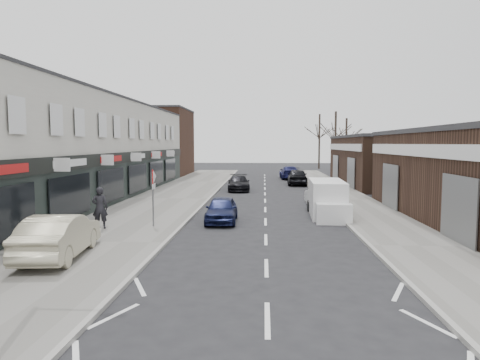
# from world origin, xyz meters

# --- Properties ---
(pavement_left) EXTENTS (5.50, 64.00, 0.12)m
(pavement_left) POSITION_xyz_m (-6.75, 22.00, 0.06)
(pavement_left) COLOR slate
(pavement_left) RESTS_ON ground
(pavement_right) EXTENTS (3.50, 64.00, 0.12)m
(pavement_right) POSITION_xyz_m (5.75, 22.00, 0.06)
(pavement_right) COLOR slate
(pavement_right) RESTS_ON ground
(shop_terrace_left) EXTENTS (8.00, 41.00, 7.10)m
(shop_terrace_left) POSITION_xyz_m (-13.50, 19.50, 3.55)
(shop_terrace_left) COLOR beige
(shop_terrace_left) RESTS_ON ground
(brick_block_far) EXTENTS (8.00, 10.00, 8.00)m
(brick_block_far) POSITION_xyz_m (-13.50, 45.00, 4.00)
(brick_block_far) COLOR #482B1F
(brick_block_far) RESTS_ON ground
(right_unit_far) EXTENTS (10.00, 16.00, 4.50)m
(right_unit_far) POSITION_xyz_m (12.50, 34.00, 2.25)
(right_unit_far) COLOR #3C261B
(right_unit_far) RESTS_ON ground
(tree_far_a) EXTENTS (3.60, 3.60, 8.00)m
(tree_far_a) POSITION_xyz_m (9.00, 48.00, 0.00)
(tree_far_a) COLOR #382D26
(tree_far_a) RESTS_ON ground
(tree_far_b) EXTENTS (3.60, 3.60, 7.50)m
(tree_far_b) POSITION_xyz_m (11.50, 54.00, 0.00)
(tree_far_b) COLOR #382D26
(tree_far_b) RESTS_ON ground
(tree_far_c) EXTENTS (3.60, 3.60, 8.50)m
(tree_far_c) POSITION_xyz_m (8.50, 60.00, 0.00)
(tree_far_c) COLOR #382D26
(tree_far_c) RESTS_ON ground
(warning_sign) EXTENTS (0.12, 0.80, 2.70)m
(warning_sign) POSITION_xyz_m (-5.16, 12.00, 2.20)
(warning_sign) COLOR slate
(warning_sign) RESTS_ON pavement_left
(white_van) EXTENTS (1.94, 5.04, 1.93)m
(white_van) POSITION_xyz_m (3.33, 15.85, 0.91)
(white_van) COLOR white
(white_van) RESTS_ON ground
(sedan_on_pavement) EXTENTS (2.04, 4.60, 1.47)m
(sedan_on_pavement) POSITION_xyz_m (-6.95, 6.47, 0.85)
(sedan_on_pavement) COLOR #B9B294
(sedan_on_pavement) RESTS_ON pavement_left
(pedestrian) EXTENTS (0.77, 0.59, 1.88)m
(pedestrian) POSITION_xyz_m (-7.43, 11.30, 1.06)
(pedestrian) COLOR black
(pedestrian) RESTS_ON pavement_left
(parked_car_left_a) EXTENTS (1.58, 3.77, 1.27)m
(parked_car_left_a) POSITION_xyz_m (-2.20, 13.85, 0.64)
(parked_car_left_a) COLOR #14193E
(parked_car_left_a) RESTS_ON ground
(parked_car_left_b) EXTENTS (2.06, 4.51, 1.28)m
(parked_car_left_b) POSITION_xyz_m (-2.20, 28.26, 0.64)
(parked_car_left_b) COLOR black
(parked_car_left_b) RESTS_ON ground
(parked_car_right_a) EXTENTS (1.77, 4.16, 1.33)m
(parked_car_right_a) POSITION_xyz_m (3.50, 19.40, 0.67)
(parked_car_right_a) COLOR white
(parked_car_right_a) RESTS_ON ground
(parked_car_right_b) EXTENTS (2.01, 4.62, 1.55)m
(parked_car_right_b) POSITION_xyz_m (3.09, 33.53, 0.78)
(parked_car_right_b) COLOR black
(parked_car_right_b) RESTS_ON ground
(parked_car_right_c) EXTENTS (2.12, 5.00, 1.44)m
(parked_car_right_c) POSITION_xyz_m (2.75, 40.55, 0.72)
(parked_car_right_c) COLOR #151743
(parked_car_right_c) RESTS_ON ground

